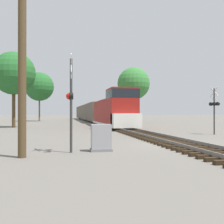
{
  "coord_description": "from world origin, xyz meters",
  "views": [
    {
      "loc": [
        -6.6,
        -14.04,
        1.83
      ],
      "look_at": [
        -3.08,
        3.85,
        1.9
      ],
      "focal_mm": 42.0,
      "sensor_mm": 36.0,
      "label": 1
    }
  ],
  "objects_px": {
    "tree_deep_background": "(39,87)",
    "tree_far_right": "(14,73)",
    "tree_mid_background": "(134,84)",
    "freight_train": "(92,112)",
    "crossing_signal_near": "(71,98)",
    "utility_pole": "(22,58)",
    "crossing_signal_far": "(214,106)",
    "relay_cabinet": "(101,138)"
  },
  "relations": [
    {
      "from": "tree_deep_background",
      "to": "tree_far_right",
      "type": "bearing_deg",
      "value": -92.56
    },
    {
      "from": "tree_mid_background",
      "to": "freight_train",
      "type": "bearing_deg",
      "value": 133.71
    },
    {
      "from": "crossing_signal_near",
      "to": "utility_pole",
      "type": "bearing_deg",
      "value": -61.99
    },
    {
      "from": "crossing_signal_far",
      "to": "tree_deep_background",
      "type": "distance_m",
      "value": 43.79
    },
    {
      "from": "crossing_signal_far",
      "to": "relay_cabinet",
      "type": "bearing_deg",
      "value": 107.13
    },
    {
      "from": "tree_mid_background",
      "to": "crossing_signal_near",
      "type": "bearing_deg",
      "value": -110.14
    },
    {
      "from": "crossing_signal_near",
      "to": "tree_mid_background",
      "type": "height_order",
      "value": "tree_mid_background"
    },
    {
      "from": "tree_deep_background",
      "to": "utility_pole",
      "type": "bearing_deg",
      "value": -86.39
    },
    {
      "from": "tree_mid_background",
      "to": "utility_pole",
      "type": "bearing_deg",
      "value": -112.33
    },
    {
      "from": "tree_far_right",
      "to": "relay_cabinet",
      "type": "bearing_deg",
      "value": -70.81
    },
    {
      "from": "crossing_signal_near",
      "to": "crossing_signal_far",
      "type": "distance_m",
      "value": 14.73
    },
    {
      "from": "relay_cabinet",
      "to": "tree_far_right",
      "type": "bearing_deg",
      "value": 109.19
    },
    {
      "from": "freight_train",
      "to": "utility_pole",
      "type": "relative_size",
      "value": 7.92
    },
    {
      "from": "freight_train",
      "to": "tree_deep_background",
      "type": "xyz_separation_m",
      "value": [
        -11.23,
        3.95,
        5.69
      ]
    },
    {
      "from": "crossing_signal_far",
      "to": "tree_mid_background",
      "type": "xyz_separation_m",
      "value": [
        0.91,
        28.36,
        5.02
      ]
    },
    {
      "from": "freight_train",
      "to": "tree_mid_background",
      "type": "bearing_deg",
      "value": -46.29
    },
    {
      "from": "relay_cabinet",
      "to": "utility_pole",
      "type": "bearing_deg",
      "value": -160.97
    },
    {
      "from": "crossing_signal_far",
      "to": "tree_mid_background",
      "type": "bearing_deg",
      "value": -19.95
    },
    {
      "from": "freight_train",
      "to": "utility_pole",
      "type": "distance_m",
      "value": 45.57
    },
    {
      "from": "utility_pole",
      "to": "tree_far_right",
      "type": "relative_size",
      "value": 0.84
    },
    {
      "from": "crossing_signal_near",
      "to": "tree_deep_background",
      "type": "xyz_separation_m",
      "value": [
        -5.08,
        47.74,
        5.15
      ]
    },
    {
      "from": "crossing_signal_far",
      "to": "utility_pole",
      "type": "xyz_separation_m",
      "value": [
        -14.41,
        -8.93,
        1.63
      ]
    },
    {
      "from": "tree_deep_background",
      "to": "relay_cabinet",
      "type": "bearing_deg",
      "value": -82.17
    },
    {
      "from": "tree_far_right",
      "to": "tree_mid_background",
      "type": "height_order",
      "value": "tree_mid_background"
    },
    {
      "from": "crossing_signal_near",
      "to": "utility_pole",
      "type": "relative_size",
      "value": 0.57
    },
    {
      "from": "crossing_signal_near",
      "to": "tree_deep_background",
      "type": "bearing_deg",
      "value": -172.34
    },
    {
      "from": "freight_train",
      "to": "relay_cabinet",
      "type": "distance_m",
      "value": 43.87
    },
    {
      "from": "crossing_signal_near",
      "to": "tree_deep_background",
      "type": "relative_size",
      "value": 0.42
    },
    {
      "from": "relay_cabinet",
      "to": "tree_mid_background",
      "type": "bearing_deg",
      "value": 71.81
    },
    {
      "from": "crossing_signal_far",
      "to": "crossing_signal_near",
      "type": "bearing_deg",
      "value": 104.49
    },
    {
      "from": "crossing_signal_far",
      "to": "tree_deep_background",
      "type": "height_order",
      "value": "tree_deep_background"
    },
    {
      "from": "crossing_signal_near",
      "to": "relay_cabinet",
      "type": "xyz_separation_m",
      "value": [
        1.46,
        0.2,
        -1.87
      ]
    },
    {
      "from": "relay_cabinet",
      "to": "tree_deep_background",
      "type": "height_order",
      "value": "tree_deep_background"
    },
    {
      "from": "crossing_signal_far",
      "to": "relay_cabinet",
      "type": "distance_m",
      "value": 13.53
    },
    {
      "from": "crossing_signal_far",
      "to": "tree_mid_background",
      "type": "relative_size",
      "value": 0.39
    },
    {
      "from": "crossing_signal_far",
      "to": "tree_deep_background",
      "type": "relative_size",
      "value": 0.38
    },
    {
      "from": "crossing_signal_far",
      "to": "tree_mid_background",
      "type": "height_order",
      "value": "tree_mid_background"
    },
    {
      "from": "relay_cabinet",
      "to": "tree_mid_background",
      "type": "distance_m",
      "value": 38.61
    },
    {
      "from": "utility_pole",
      "to": "tree_far_right",
      "type": "distance_m",
      "value": 23.77
    },
    {
      "from": "freight_train",
      "to": "tree_deep_background",
      "type": "bearing_deg",
      "value": 160.62
    },
    {
      "from": "crossing_signal_near",
      "to": "tree_mid_background",
      "type": "xyz_separation_m",
      "value": [
        13.32,
        36.3,
        4.96
      ]
    },
    {
      "from": "tree_mid_background",
      "to": "tree_deep_background",
      "type": "relative_size",
      "value": 0.98
    }
  ]
}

